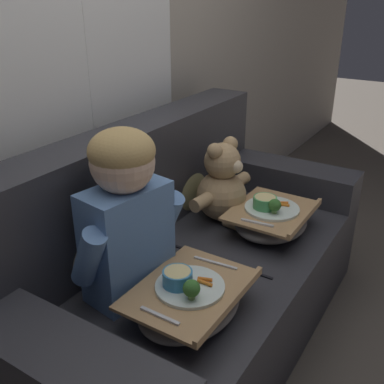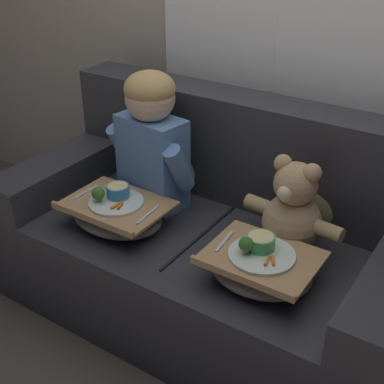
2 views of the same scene
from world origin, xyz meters
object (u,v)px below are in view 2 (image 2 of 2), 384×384
object	(u,v)px
throw_pillow_behind_child	(177,155)
child_figure	(151,134)
throw_pillow_behind_teddy	(312,194)
teddy_bear	(292,213)
couch	(215,244)
lap_tray_child	(117,213)
lap_tray_teddy	(260,266)

from	to	relation	value
throw_pillow_behind_child	child_figure	size ratio (longest dim) A/B	0.57
throw_pillow_behind_teddy	child_figure	size ratio (longest dim) A/B	0.53
throw_pillow_behind_child	teddy_bear	bearing A→B (deg)	-16.25
throw_pillow_behind_teddy	throw_pillow_behind_child	bearing A→B (deg)	180.00
teddy_bear	throw_pillow_behind_teddy	bearing A→B (deg)	89.84
couch	throw_pillow_behind_child	world-z (taller)	couch
lap_tray_child	throw_pillow_behind_child	bearing A→B (deg)	89.83
throw_pillow_behind_child	throw_pillow_behind_teddy	bearing A→B (deg)	0.00
couch	teddy_bear	distance (m)	0.44
couch	lap_tray_teddy	size ratio (longest dim) A/B	4.49
lap_tray_child	lap_tray_teddy	world-z (taller)	lap_tray_child
throw_pillow_behind_teddy	lap_tray_teddy	world-z (taller)	throw_pillow_behind_teddy
child_figure	lap_tray_child	distance (m)	0.38
teddy_bear	couch	bearing A→B (deg)	-179.50
throw_pillow_behind_teddy	lap_tray_child	distance (m)	0.83
throw_pillow_behind_teddy	teddy_bear	distance (m)	0.20
throw_pillow_behind_child	lap_tray_child	xyz separation A→B (m)	(-0.00, -0.46, -0.10)
throw_pillow_behind_teddy	lap_tray_child	xyz separation A→B (m)	(-0.69, -0.46, -0.10)
couch	child_figure	xyz separation A→B (m)	(-0.35, 0.01, 0.45)
teddy_bear	lap_tray_child	world-z (taller)	teddy_bear
lap_tray_teddy	couch	bearing A→B (deg)	143.68
lap_tray_child	couch	bearing A→B (deg)	36.09
throw_pillow_behind_child	child_figure	xyz separation A→B (m)	(-0.00, -0.20, 0.18)
throw_pillow_behind_teddy	teddy_bear	size ratio (longest dim) A/B	0.77
throw_pillow_behind_child	lap_tray_teddy	world-z (taller)	throw_pillow_behind_child
teddy_bear	lap_tray_child	xyz separation A→B (m)	(-0.69, -0.26, -0.10)
child_figure	teddy_bear	bearing A→B (deg)	-0.36
teddy_bear	child_figure	bearing A→B (deg)	179.64
lap_tray_child	throw_pillow_behind_teddy	bearing A→B (deg)	33.43
lap_tray_child	teddy_bear	bearing A→B (deg)	20.29
couch	lap_tray_teddy	distance (m)	0.46
throw_pillow_behind_child	lap_tray_teddy	bearing A→B (deg)	-33.55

